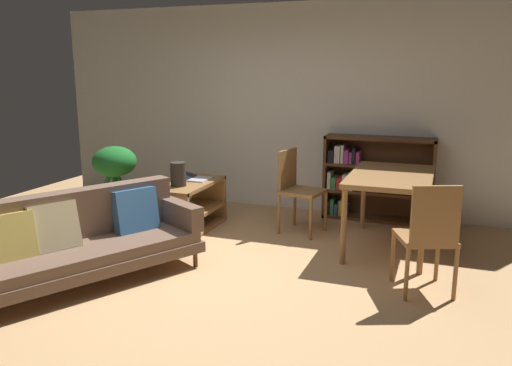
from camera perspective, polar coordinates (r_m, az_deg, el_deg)
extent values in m
plane|color=tan|center=(4.75, -6.24, -10.63)|extent=(8.16, 8.16, 0.00)
cube|color=silver|center=(6.90, 3.62, 8.27)|extent=(6.80, 0.10, 2.70)
cylinder|color=#56351E|center=(5.01, -6.76, -8.42)|extent=(0.04, 0.04, 0.15)
cylinder|color=#56351E|center=(5.50, -10.32, -6.61)|extent=(0.04, 0.04, 0.15)
cube|color=brown|center=(4.81, -18.42, -8.31)|extent=(1.64, 2.16, 0.10)
cube|color=brown|center=(4.78, -18.51, -7.18)|extent=(1.57, 2.07, 0.10)
cube|color=brown|center=(4.94, -19.94, -3.34)|extent=(1.12, 1.82, 0.44)
cube|color=brown|center=(5.14, -8.68, -3.31)|extent=(0.68, 0.46, 0.24)
cube|color=tan|center=(4.65, -25.73, -5.45)|extent=(0.38, 0.44, 0.41)
cube|color=tan|center=(4.75, -21.58, -4.56)|extent=(0.39, 0.47, 0.43)
cube|color=#336093|center=(5.03, -13.24, -3.02)|extent=(0.37, 0.46, 0.43)
cube|color=olive|center=(6.50, -5.27, -1.54)|extent=(0.47, 0.04, 0.57)
cube|color=olive|center=(5.66, -9.54, -3.79)|extent=(0.47, 0.04, 0.57)
cube|color=olive|center=(6.09, -7.24, -3.10)|extent=(0.47, 0.98, 0.04)
cube|color=olive|center=(6.01, -7.33, -0.13)|extent=(0.47, 1.02, 0.04)
cube|color=olive|center=(6.15, -7.19, -4.99)|extent=(0.47, 0.98, 0.04)
cube|color=silver|center=(6.13, -6.24, 0.42)|extent=(0.21, 0.29, 0.02)
cube|color=black|center=(6.22, -7.92, 0.86)|extent=(0.20, 0.28, 0.06)
cylinder|color=#2D2823|center=(5.82, -8.64, 0.98)|extent=(0.18, 0.18, 0.27)
cylinder|color=slate|center=(5.81, -8.66, 1.51)|extent=(0.10, 0.10, 0.01)
cylinder|color=brown|center=(6.44, -15.10, -3.70)|extent=(0.31, 0.31, 0.22)
cylinder|color=#1E6B28|center=(6.26, -14.62, -0.59)|extent=(0.27, 0.11, 0.55)
cylinder|color=#1E6B28|center=(6.40, -14.85, -0.51)|extent=(0.06, 0.17, 0.50)
cylinder|color=#1E6B28|center=(6.42, -16.47, -0.37)|extent=(0.35, 0.09, 0.56)
cylinder|color=#1E6B28|center=(6.31, -15.54, -0.98)|extent=(0.07, 0.17, 0.45)
ellipsoid|color=#1E6B28|center=(6.29, -15.45, 2.33)|extent=(0.51, 0.51, 0.36)
cylinder|color=olive|center=(6.19, 11.85, -1.60)|extent=(0.06, 0.06, 0.76)
cylinder|color=olive|center=(5.02, 9.72, -4.82)|extent=(0.06, 0.06, 0.76)
cylinder|color=olive|center=(6.13, 18.51, -2.12)|extent=(0.06, 0.06, 0.76)
cylinder|color=olive|center=(4.95, 17.96, -5.52)|extent=(0.06, 0.06, 0.76)
cube|color=olive|center=(5.46, 14.79, 0.73)|extent=(0.82, 1.32, 0.05)
cylinder|color=olive|center=(4.77, 14.94, -7.98)|extent=(0.04, 0.04, 0.45)
cylinder|color=olive|center=(4.89, 19.49, -7.75)|extent=(0.04, 0.04, 0.45)
cylinder|color=olive|center=(4.41, 16.41, -9.78)|extent=(0.04, 0.04, 0.45)
cylinder|color=olive|center=(4.55, 21.29, -9.45)|extent=(0.04, 0.04, 0.45)
cube|color=olive|center=(4.57, 18.24, -5.84)|extent=(0.57, 0.57, 0.04)
cube|color=olive|center=(4.31, 19.36, -3.39)|extent=(0.38, 0.18, 0.48)
cylinder|color=olive|center=(6.05, 7.73, -3.18)|extent=(0.04, 0.04, 0.47)
cylinder|color=olive|center=(5.71, 6.10, -4.08)|extent=(0.04, 0.04, 0.47)
cylinder|color=olive|center=(6.22, 4.32, -2.65)|extent=(0.04, 0.04, 0.47)
cylinder|color=olive|center=(5.90, 2.54, -3.49)|extent=(0.04, 0.04, 0.47)
cube|color=olive|center=(5.90, 5.22, -0.96)|extent=(0.52, 0.51, 0.04)
cube|color=olive|center=(5.94, 3.52, 1.59)|extent=(0.11, 0.38, 0.45)
cube|color=#56351E|center=(6.66, 7.85, 0.85)|extent=(0.04, 0.32, 1.05)
cube|color=#56351E|center=(6.51, 19.09, 0.01)|extent=(0.04, 0.32, 1.05)
cube|color=#56351E|center=(6.47, 13.63, 4.85)|extent=(1.34, 0.32, 0.04)
cube|color=#56351E|center=(6.67, 13.19, -3.83)|extent=(1.34, 0.32, 0.04)
cube|color=#56351E|center=(6.69, 13.56, 0.68)|extent=(1.30, 0.04, 1.05)
cube|color=#56351E|center=(6.59, 13.33, -0.99)|extent=(1.30, 0.31, 0.04)
cube|color=#56351E|center=(6.52, 13.48, 1.89)|extent=(1.30, 0.31, 0.04)
cube|color=black|center=(6.72, 8.18, -2.57)|extent=(0.04, 0.24, 0.18)
cube|color=#337F47|center=(6.70, 8.60, -2.50)|extent=(0.05, 0.24, 0.20)
cube|color=#2D5199|center=(6.71, 9.05, -2.79)|extent=(0.04, 0.26, 0.14)
cube|color=gold|center=(6.68, 9.47, -2.65)|extent=(0.04, 0.19, 0.19)
cube|color=#2D5199|center=(6.68, 9.96, -2.84)|extent=(0.07, 0.22, 0.15)
cube|color=silver|center=(6.63, 8.29, 0.42)|extent=(0.04, 0.24, 0.22)
cube|color=#337F47|center=(6.63, 8.78, 0.13)|extent=(0.06, 0.25, 0.15)
cube|color=red|center=(6.62, 9.38, 0.08)|extent=(0.07, 0.24, 0.15)
cube|color=silver|center=(6.60, 9.99, 0.21)|extent=(0.07, 0.26, 0.19)
cube|color=silver|center=(6.59, 10.57, 0.27)|extent=(0.06, 0.27, 0.22)
cube|color=black|center=(6.58, 8.50, 3.05)|extent=(0.07, 0.26, 0.16)
cube|color=silver|center=(6.55, 9.16, 3.24)|extent=(0.07, 0.22, 0.22)
cube|color=silver|center=(6.54, 9.70, 3.24)|extent=(0.03, 0.21, 0.22)
cube|color=#993884|center=(6.54, 10.16, 2.98)|extent=(0.05, 0.24, 0.17)
cube|color=#993884|center=(6.52, 10.58, 2.83)|extent=(0.03, 0.20, 0.14)
cube|color=black|center=(6.52, 10.96, 3.05)|extent=(0.04, 0.25, 0.20)
cube|color=#993884|center=(6.51, 11.39, 2.82)|extent=(0.04, 0.24, 0.15)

